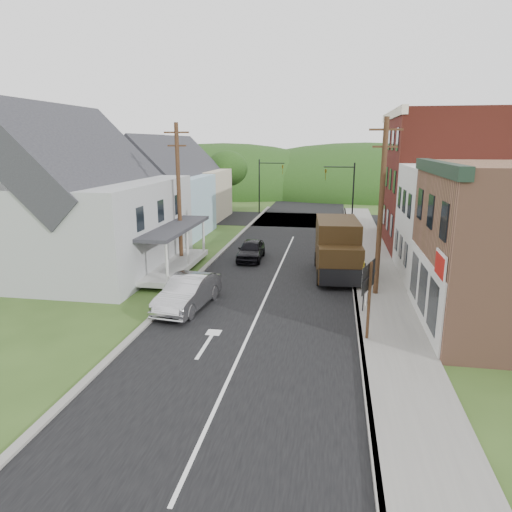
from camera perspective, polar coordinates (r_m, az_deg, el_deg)
The scene contains 24 objects.
ground at distance 21.61m, azimuth 0.36°, elevation -7.15°, with size 120.00×120.00×0.00m, color #2D4719.
road at distance 31.06m, azimuth 3.37°, elevation -0.55°, with size 9.00×90.00×0.02m, color black.
cross_road at distance 47.64m, azimuth 5.68°, elevation 4.53°, with size 60.00×9.00×0.02m, color black.
sidewalk_right at distance 29.05m, azimuth 14.56°, elevation -1.87°, with size 2.80×55.00×0.15m, color slate.
curb_right at distance 28.96m, azimuth 11.90°, elevation -1.76°, with size 0.20×55.00×0.15m, color slate.
curb_left at distance 30.00m, azimuth -5.93°, elevation -1.01°, with size 0.30×55.00×0.12m, color slate.
storefront_white at distance 28.90m, azimuth 25.77°, elevation 3.56°, with size 8.00×7.00×6.50m, color silver.
storefront_red at distance 37.85m, azimuth 22.22°, elevation 8.75°, with size 8.00×12.00×10.00m, color maroon.
house_gray at distance 30.26m, azimuth -20.80°, elevation 6.34°, with size 10.20×12.24×8.35m.
house_blue at distance 39.76m, azimuth -11.47°, elevation 7.81°, with size 7.14×8.16×7.28m.
house_cream at distance 48.38m, azimuth -8.19°, elevation 9.01°, with size 7.14×8.16×7.28m.
utility_pole_right at distance 23.71m, azimuth 15.36°, elevation 5.90°, with size 1.60×0.26×9.00m.
utility_pole_left at distance 29.71m, azimuth -9.62°, elevation 7.75°, with size 1.60×0.26×9.00m.
traffic_signal_right at distance 43.58m, azimuth 11.16°, elevation 8.43°, with size 2.87×0.20×6.00m.
traffic_signal_left at distance 51.11m, azimuth 1.19°, elevation 9.48°, with size 2.87×0.20×6.00m.
tree_left_b at distance 37.90m, azimuth -22.92°, elevation 8.52°, with size 4.80×4.80×6.94m.
tree_left_c at distance 45.72m, azimuth -19.81°, elevation 10.88°, with size 5.80×5.80×8.41m.
tree_left_d at distance 53.39m, azimuth -3.64°, elevation 10.86°, with size 4.80×4.80×6.94m.
forested_ridge at distance 75.36m, azimuth 7.26°, elevation 7.97°, with size 90.00×30.00×16.00m, color black.
silver_sedan at distance 22.17m, azimuth -8.51°, elevation -4.57°, with size 1.67×4.80×1.58m, color #A6A5AA.
dark_sedan at distance 31.00m, azimuth -0.63°, elevation 0.74°, with size 1.61×4.01×1.37m, color black.
delivery_van at distance 27.45m, azimuth 10.14°, elevation 0.93°, with size 2.85×6.13×3.34m.
route_sign_cluster at distance 18.46m, azimuth 13.90°, elevation -4.05°, with size 0.64×1.74×3.18m.
warning_sign at distance 21.53m, azimuth 13.34°, elevation -2.79°, with size 0.19×0.66×2.46m.
Camera 1 is at (3.27, -19.88, 7.80)m, focal length 32.00 mm.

